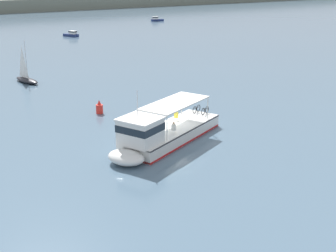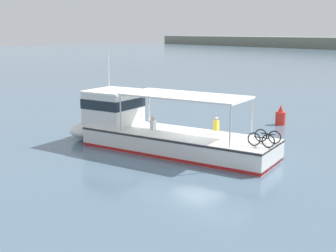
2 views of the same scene
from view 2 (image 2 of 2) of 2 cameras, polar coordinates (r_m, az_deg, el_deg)
ground_plane at (r=24.29m, az=4.16°, el=-3.29°), size 400.00×400.00×0.00m
ferry_main at (r=24.64m, az=-2.00°, el=-0.61°), size 12.90×7.83×5.32m
channel_buoy at (r=32.08m, az=14.39°, el=1.17°), size 0.70×0.70×1.40m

